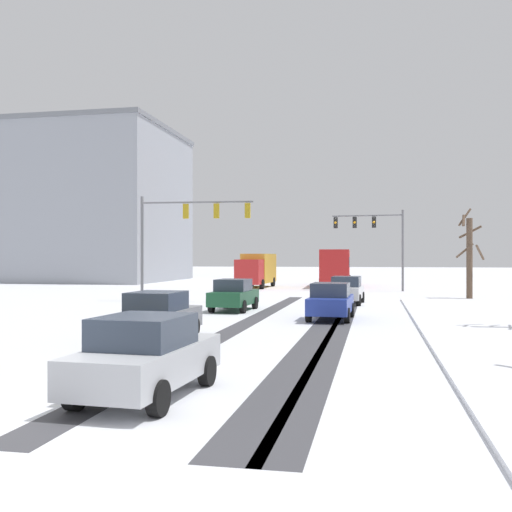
{
  "coord_description": "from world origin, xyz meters",
  "views": [
    {
      "loc": [
        5.93,
        -9.05,
        2.77
      ],
      "look_at": [
        0.0,
        20.75,
        2.8
      ],
      "focal_mm": 41.68,
      "sensor_mm": 36.0,
      "label": 1
    }
  ],
  "objects": [
    {
      "name": "traffic_signal_far_right",
      "position": [
        5.93,
        39.79,
        4.78
      ],
      "size": [
        5.72,
        0.62,
        6.5
      ],
      "color": "slate",
      "rests_on": "ground"
    },
    {
      "name": "bare_tree_sidewalk_far",
      "position": [
        12.12,
        32.15,
        2.92
      ],
      "size": [
        1.85,
        1.93,
        6.01
      ],
      "color": "brown",
      "rests_on": "ground"
    },
    {
      "name": "car_white_lead",
      "position": [
        4.36,
        26.05,
        0.82
      ],
      "size": [
        2.01,
        4.19,
        1.62
      ],
      "color": "silver",
      "rests_on": "ground"
    },
    {
      "name": "box_truck_delivery",
      "position": [
        -4.35,
        42.91,
        1.63
      ],
      "size": [
        2.48,
        7.46,
        3.02
      ],
      "color": "red",
      "rests_on": "ground"
    },
    {
      "name": "car_silver_fifth",
      "position": [
        1.54,
        1.96,
        0.82
      ],
      "size": [
        2.02,
        4.19,
        1.62
      ],
      "color": "#B7BABF",
      "rests_on": "ground"
    },
    {
      "name": "wheel_track_right_lane",
      "position": [
        4.65,
        14.82,
        0.0
      ],
      "size": [
        0.76,
        32.61,
        0.01
      ],
      "primitive_type": "cube",
      "color": "#424247",
      "rests_on": "ground"
    },
    {
      "name": "wheel_track_center",
      "position": [
        0.73,
        14.82,
        0.0
      ],
      "size": [
        0.87,
        32.61,
        0.01
      ],
      "primitive_type": "cube",
      "color": "#424247",
      "rests_on": "ground"
    },
    {
      "name": "car_grey_fourth",
      "position": [
        -1.04,
        9.44,
        0.82
      ],
      "size": [
        1.93,
        4.15,
        1.62
      ],
      "color": "slate",
      "rests_on": "ground"
    },
    {
      "name": "car_blue_third",
      "position": [
        4.07,
        17.12,
        0.82
      ],
      "size": [
        1.94,
        4.15,
        1.62
      ],
      "color": "#233899",
      "rests_on": "ground"
    },
    {
      "name": "ground_plane",
      "position": [
        0.0,
        0.0,
        0.0
      ],
      "size": [
        300.0,
        300.0,
        0.0
      ],
      "primitive_type": "plane",
      "color": "silver"
    },
    {
      "name": "wheel_track_left_lane",
      "position": [
        4.0,
        14.82,
        0.0
      ],
      "size": [
        1.0,
        32.61,
        0.01
      ],
      "primitive_type": "cube",
      "color": "#424247",
      "rests_on": "ground"
    },
    {
      "name": "traffic_signal_near_left",
      "position": [
        -5.37,
        25.81,
        4.82
      ],
      "size": [
        7.07,
        0.69,
        6.5
      ],
      "color": "slate",
      "rests_on": "ground"
    },
    {
      "name": "sidewalk_kerb_right",
      "position": [
        9.59,
        13.34,
        0.06
      ],
      "size": [
        4.0,
        32.61,
        0.12
      ],
      "primitive_type": "cube",
      "color": "white",
      "rests_on": "ground"
    },
    {
      "name": "car_dark_green_second",
      "position": [
        -1.11,
        20.49,
        0.82
      ],
      "size": [
        1.94,
        4.15,
        1.62
      ],
      "color": "#194C2D",
      "rests_on": "ground"
    },
    {
      "name": "office_building_far_left_block",
      "position": [
        -29.76,
        54.49,
        8.69
      ],
      "size": [
        26.32,
        18.38,
        17.36
      ],
      "color": "#9399A3",
      "rests_on": "ground"
    },
    {
      "name": "bus_oncoming",
      "position": [
        2.44,
        46.71,
        1.99
      ],
      "size": [
        2.95,
        11.08,
        3.38
      ],
      "color": "#B21E1E",
      "rests_on": "ground"
    }
  ]
}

